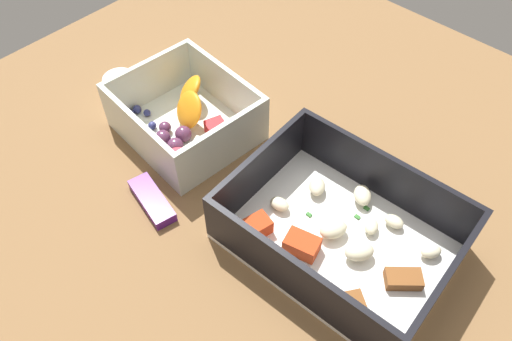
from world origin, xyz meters
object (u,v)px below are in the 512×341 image
Objects in this scene: pasta_container at (339,232)px; paper_cup_liner at (120,84)px; fruit_bowl at (186,120)px; candy_bar at (152,200)px.

pasta_container is 5.36× the size of paper_cup_liner.
fruit_bowl is 11.33cm from candy_bar.
pasta_container is 20.34cm from candy_bar.
candy_bar is at bearing 117.84° from fruit_bowl.
pasta_container reaches higher than paper_cup_liner.
fruit_bowl is at bearing -62.16° from candy_bar.
candy_bar is at bearing 25.51° from pasta_container.
pasta_container is at bearing -179.00° from paper_cup_liner.
pasta_container is 1.39× the size of fruit_bowl.
candy_bar is 1.66× the size of paper_cup_liner.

